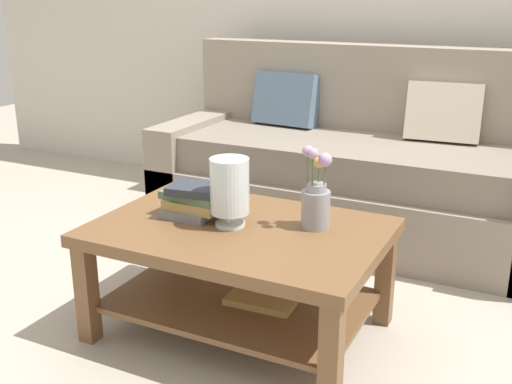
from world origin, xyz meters
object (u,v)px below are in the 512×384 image
at_px(coffee_table, 240,256).
at_px(glass_hurricane_vase, 230,188).
at_px(couch, 355,171).
at_px(book_stack_main, 195,200).
at_px(flower_pitcher, 316,199).

height_order(coffee_table, glass_hurricane_vase, glass_hurricane_vase).
distance_m(couch, book_stack_main, 1.33).
height_order(glass_hurricane_vase, flower_pitcher, flower_pitcher).
bearing_deg(glass_hurricane_vase, book_stack_main, 167.08).
bearing_deg(glass_hurricane_vase, flower_pitcher, 23.32).
bearing_deg(flower_pitcher, couch, 100.20).
xyz_separation_m(book_stack_main, glass_hurricane_vase, (0.19, -0.04, 0.09)).
distance_m(coffee_table, flower_pitcher, 0.39).
xyz_separation_m(coffee_table, glass_hurricane_vase, (-0.04, -0.01, 0.29)).
distance_m(couch, glass_hurricane_vase, 1.36).
bearing_deg(couch, glass_hurricane_vase, -94.05).
bearing_deg(book_stack_main, glass_hurricane_vase, -12.92).
height_order(couch, book_stack_main, couch).
xyz_separation_m(couch, coffee_table, (-0.06, -1.32, -0.02)).
height_order(book_stack_main, flower_pitcher, flower_pitcher).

